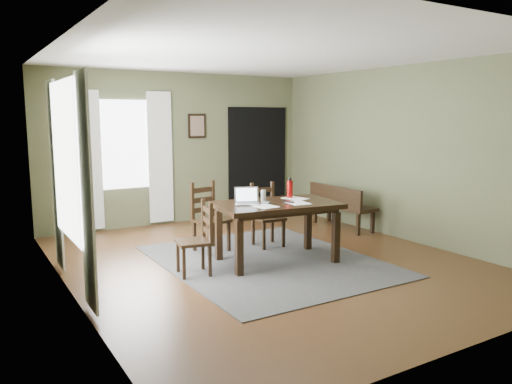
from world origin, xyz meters
TOP-DOWN VIEW (x-y plane):
  - ground at (0.00, 0.00)m, footprint 5.00×6.00m
  - room_shell at (0.00, 0.00)m, footprint 5.02×6.02m
  - rug at (0.00, 0.00)m, footprint 2.60×3.20m
  - dining_table at (0.09, -0.08)m, footprint 1.69×1.14m
  - chair_end at (-1.04, -0.04)m, footprint 0.45×0.45m
  - chair_back_left at (-0.44, 0.88)m, footprint 0.51×0.51m
  - chair_back_right at (0.42, 0.70)m, footprint 0.43×0.43m
  - bench at (2.15, 1.06)m, footprint 0.42×1.32m
  - laptop at (-0.29, 0.05)m, footprint 0.38×0.35m
  - computer_mouse at (-0.08, -0.09)m, footprint 0.09×0.11m
  - tv_remote at (0.23, -0.15)m, footprint 0.09×0.17m
  - drinking_glass at (0.01, 0.13)m, footprint 0.09×0.09m
  - water_bottle at (0.46, 0.16)m, footprint 0.10×0.10m
  - paper_b at (0.31, -0.24)m, footprint 0.29×0.36m
  - paper_d at (0.49, 0.06)m, footprint 0.33×0.38m
  - paper_e at (-0.19, -0.23)m, footprint 0.27×0.34m
  - window_left at (-2.47, 0.20)m, footprint 0.01×1.30m
  - window_back at (-1.00, 2.97)m, footprint 1.00×0.01m
  - curtain_left_near at (-2.44, -0.62)m, footprint 0.03×0.48m
  - curtain_left_far at (-2.44, 1.02)m, footprint 0.03×0.48m
  - curtain_back_left at (-1.62, 2.94)m, footprint 0.44×0.03m
  - curtain_back_right at (-0.38, 2.94)m, footprint 0.44×0.03m
  - framed_picture at (0.35, 2.97)m, footprint 0.34×0.03m
  - doorway_back at (1.65, 2.97)m, footprint 1.30×0.03m

SIDE VIEW (x-z plane):
  - ground at x=0.00m, z-range -0.01..0.00m
  - rug at x=0.00m, z-range 0.00..0.01m
  - chair_end at x=-1.04m, z-range -0.01..0.89m
  - bench at x=2.15m, z-range 0.07..0.82m
  - chair_back_right at x=0.42m, z-range -0.01..0.93m
  - chair_back_left at x=-0.44m, z-range -0.01..0.98m
  - dining_table at x=0.09m, z-range 0.31..1.10m
  - paper_e at x=-0.19m, z-range 0.80..0.80m
  - paper_d at x=0.49m, z-range 0.80..0.80m
  - paper_b at x=0.31m, z-range 0.80..0.80m
  - tv_remote at x=0.23m, z-range 0.80..0.82m
  - computer_mouse at x=-0.08m, z-range 0.80..0.83m
  - laptop at x=-0.29m, z-range 0.75..0.96m
  - drinking_glass at x=0.01m, z-range 0.80..0.95m
  - water_bottle at x=0.46m, z-range 0.79..1.07m
  - doorway_back at x=1.65m, z-range 0.00..2.10m
  - curtain_left_near at x=-2.44m, z-range 0.05..2.35m
  - curtain_left_far at x=-2.44m, z-range 0.05..2.35m
  - curtain_back_left at x=-1.62m, z-range 0.05..2.35m
  - curtain_back_right at x=-0.38m, z-range 0.05..2.35m
  - window_left at x=-2.47m, z-range 0.60..2.30m
  - window_back at x=-1.00m, z-range 0.70..2.20m
  - framed_picture at x=0.35m, z-range 1.53..1.97m
  - room_shell at x=0.00m, z-range 0.45..3.16m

